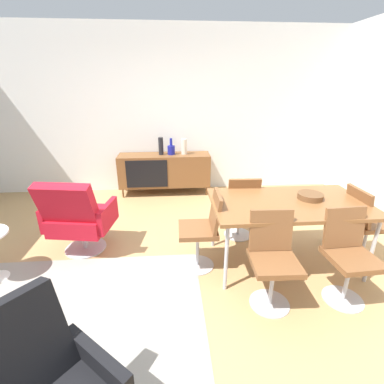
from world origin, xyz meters
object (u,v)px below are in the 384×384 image
object	(u,v)px
vase_sculptural_dark	(171,149)
dining_chair_back_left	(241,204)
dining_chair_far_end	(365,222)
vase_cobalt	(161,146)
wooden_bowl_on_table	(310,196)
dining_chair_near_window	(204,228)
dining_chair_front_right	(348,253)
dining_chair_front_left	(273,257)
dining_table	(289,205)
sideboard	(165,170)
lounge_chair_red	(78,217)
vase_ceramic_small	(184,147)

from	to	relation	value
vase_sculptural_dark	dining_chair_back_left	bearing A→B (deg)	-63.10
dining_chair_far_end	dining_chair_back_left	world-z (taller)	same
vase_cobalt	wooden_bowl_on_table	world-z (taller)	vase_cobalt
dining_chair_far_end	dining_chair_near_window	size ratio (longest dim) A/B	1.00
vase_cobalt	dining_chair_front_right	xyz separation A→B (m)	(1.72, -2.78, -0.40)
vase_sculptural_dark	dining_chair_front_left	distance (m)	2.93
dining_table	dining_chair_front_left	world-z (taller)	dining_chair_front_left
sideboard	lounge_chair_red	bearing A→B (deg)	-117.52
sideboard	dining_chair_front_right	world-z (taller)	dining_chair_front_right
sideboard	wooden_bowl_on_table	distance (m)	2.70
lounge_chair_red	vase_ceramic_small	bearing A→B (deg)	54.50
sideboard	dining_table	distance (m)	2.60
dining_chair_front_left	dining_chair_near_window	bearing A→B (deg)	134.16
vase_sculptural_dark	dining_table	world-z (taller)	vase_sculptural_dark
vase_sculptural_dark	vase_ceramic_small	size ratio (longest dim) A/B	1.06
dining_table	dining_chair_front_left	distance (m)	0.70
vase_sculptural_dark	dining_chair_front_right	distance (m)	3.20
dining_chair_far_end	dining_chair_front_left	size ratio (longest dim) A/B	1.00
dining_chair_front_right	dining_chair_back_left	world-z (taller)	same
wooden_bowl_on_table	vase_cobalt	bearing A→B (deg)	126.81
sideboard	dining_chair_far_end	distance (m)	3.14
dining_table	dining_chair_front_right	world-z (taller)	dining_chair_front_right
vase_sculptural_dark	dining_table	xyz separation A→B (m)	(1.20, -2.22, -0.11)
dining_chair_far_end	dining_chair_back_left	distance (m)	1.36
dining_chair_front_right	wooden_bowl_on_table	bearing A→B (deg)	99.09
vase_cobalt	dining_chair_far_end	world-z (taller)	vase_cobalt
dining_chair_near_window	lounge_chair_red	bearing A→B (deg)	164.73
sideboard	dining_chair_back_left	distance (m)	1.93
wooden_bowl_on_table	dining_chair_far_end	bearing A→B (deg)	-5.05
dining_table	vase_cobalt	bearing A→B (deg)	121.72
dining_table	lounge_chair_red	distance (m)	2.33
dining_chair_front_right	lounge_chair_red	bearing A→B (deg)	160.37
vase_ceramic_small	dining_chair_back_left	size ratio (longest dim) A/B	0.31
vase_cobalt	wooden_bowl_on_table	bearing A→B (deg)	-53.19
dining_table	dining_chair_near_window	bearing A→B (deg)	-179.92
sideboard	dining_chair_near_window	world-z (taller)	dining_chair_near_window
vase_ceramic_small	dining_chair_far_end	world-z (taller)	vase_ceramic_small
vase_ceramic_small	dining_chair_back_left	distance (m)	1.82
dining_chair_front_right	lounge_chair_red	world-z (taller)	lounge_chair_red
vase_sculptural_dark	dining_chair_front_left	bearing A→B (deg)	-73.01
lounge_chair_red	dining_chair_front_left	bearing A→B (deg)	-25.84
dining_table	dining_chair_front_left	size ratio (longest dim) A/B	1.87
vase_cobalt	dining_chair_front_left	xyz separation A→B (m)	(1.03, -2.78, -0.40)
sideboard	dining_chair_back_left	bearing A→B (deg)	-59.62
vase_cobalt	dining_chair_back_left	distance (m)	2.00
dining_chair_front_left	dining_chair_far_end	bearing A→B (deg)	24.27
vase_cobalt	dining_chair_front_right	world-z (taller)	vase_cobalt
sideboard	dining_chair_far_end	world-z (taller)	dining_chair_far_end
vase_ceramic_small	wooden_bowl_on_table	world-z (taller)	vase_ceramic_small
sideboard	dining_chair_far_end	xyz separation A→B (m)	(2.22, -2.22, 0.03)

